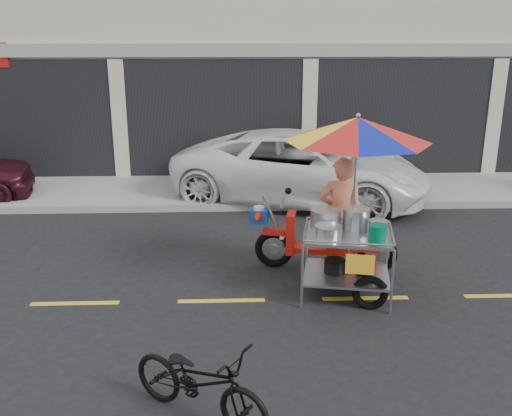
{
  "coord_description": "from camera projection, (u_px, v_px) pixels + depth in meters",
  "views": [
    {
      "loc": [
        -1.8,
        -7.11,
        3.6
      ],
      "look_at": [
        -1.5,
        0.6,
        1.15
      ],
      "focal_mm": 40.0,
      "sensor_mm": 36.0,
      "label": 1
    }
  ],
  "objects": [
    {
      "name": "ground",
      "position": [
        365.0,
        298.0,
        7.93
      ],
      "size": [
        90.0,
        90.0,
        0.0
      ],
      "primitive_type": "plane",
      "color": "black"
    },
    {
      "name": "sidewalk",
      "position": [
        313.0,
        187.0,
        13.14
      ],
      "size": [
        45.0,
        3.0,
        0.15
      ],
      "primitive_type": "cube",
      "color": "gray",
      "rests_on": "ground"
    },
    {
      "name": "shophouse_block",
      "position": [
        389.0,
        5.0,
        16.83
      ],
      "size": [
        36.0,
        8.11,
        10.4
      ],
      "color": "beige",
      "rests_on": "ground"
    },
    {
      "name": "centerline",
      "position": [
        365.0,
        298.0,
        7.92
      ],
      "size": [
        42.0,
        0.1,
        0.01
      ],
      "primitive_type": "cube",
      "color": "gold",
      "rests_on": "ground"
    },
    {
      "name": "white_pickup",
      "position": [
        302.0,
        167.0,
        12.15
      ],
      "size": [
        5.91,
        4.1,
        1.5
      ],
      "primitive_type": "imported",
      "rotation": [
        0.0,
        0.0,
        1.24
      ],
      "color": "white",
      "rests_on": "ground"
    },
    {
      "name": "near_bicycle",
      "position": [
        200.0,
        381.0,
        5.39
      ],
      "size": [
        1.58,
        1.31,
        0.81
      ],
      "primitive_type": "imported",
      "rotation": [
        0.0,
        0.0,
        0.98
      ],
      "color": "black",
      "rests_on": "ground"
    },
    {
      "name": "food_vendor_rig",
      "position": [
        348.0,
        179.0,
        7.89
      ],
      "size": [
        2.53,
        2.35,
        2.55
      ],
      "rotation": [
        0.0,
        0.0,
        -0.18
      ],
      "color": "black",
      "rests_on": "ground"
    }
  ]
}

